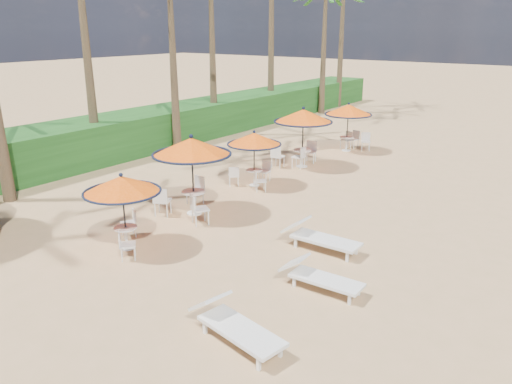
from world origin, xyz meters
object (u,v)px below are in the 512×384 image
(station_0, at_px, (122,191))
(station_1, at_px, (191,156))
(lounger_near, at_px, (233,323))
(lounger_mid, at_px, (318,276))
(station_2, at_px, (254,146))
(station_3, at_px, (302,123))
(lounger_far, at_px, (318,236))
(station_4, at_px, (350,115))

(station_0, height_order, station_1, station_1)
(lounger_near, relative_size, lounger_mid, 1.13)
(station_1, bearing_deg, station_0, -82.54)
(station_2, relative_size, station_3, 0.82)
(lounger_far, bearing_deg, station_3, 123.54)
(station_0, bearing_deg, station_4, 91.19)
(station_1, bearing_deg, lounger_mid, -18.18)
(station_0, bearing_deg, lounger_near, -17.32)
(station_3, bearing_deg, lounger_mid, -56.41)
(station_4, distance_m, lounger_mid, 14.00)
(station_3, relative_size, lounger_far, 1.18)
(station_2, height_order, station_4, station_4)
(station_1, bearing_deg, lounger_near, -40.45)
(station_0, bearing_deg, station_2, 95.07)
(station_0, height_order, station_4, station_4)
(station_0, relative_size, lounger_mid, 1.08)
(station_3, bearing_deg, station_4, 85.80)
(station_0, xyz_separation_m, station_4, (-0.29, 13.91, 0.08))
(station_0, relative_size, station_3, 0.83)
(station_4, relative_size, lounger_near, 1.04)
(lounger_near, bearing_deg, lounger_mid, 93.26)
(station_3, height_order, station_4, station_3)
(station_0, height_order, station_3, station_3)
(station_4, bearing_deg, station_0, -88.81)
(station_1, distance_m, station_4, 10.89)
(lounger_far, bearing_deg, station_0, -145.05)
(station_2, relative_size, lounger_mid, 1.07)
(station_3, height_order, lounger_near, station_3)
(station_3, xyz_separation_m, lounger_far, (4.79, -6.94, -1.53))
(station_0, height_order, lounger_far, station_0)
(lounger_far, bearing_deg, station_1, 179.42)
(station_3, bearing_deg, lounger_far, -55.37)
(station_4, height_order, lounger_mid, station_4)
(station_1, xyz_separation_m, station_4, (0.11, 10.89, -0.19))
(lounger_mid, relative_size, lounger_far, 0.90)
(station_3, height_order, lounger_far, station_3)
(station_2, distance_m, lounger_far, 6.09)
(station_3, bearing_deg, station_2, -90.18)
(station_3, distance_m, station_4, 3.92)
(station_3, bearing_deg, station_1, -88.53)
(station_0, bearing_deg, lounger_far, 36.04)
(station_1, height_order, station_4, station_1)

